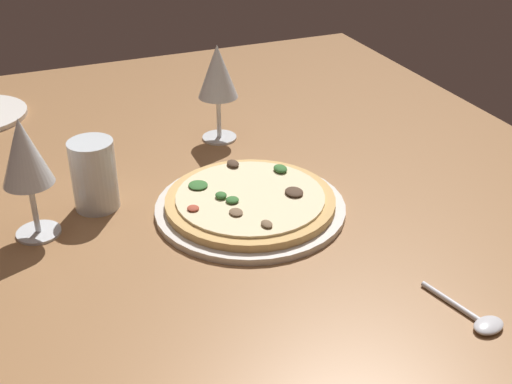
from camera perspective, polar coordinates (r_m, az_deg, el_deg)
dining_table at (r=101.19cm, az=0.45°, el=-2.35°), size 150.00×110.00×4.00cm
pizza_main at (r=98.87cm, az=-0.47°, el=-1.01°), size 27.97×27.97×3.40cm
wine_glass_far at (r=93.28cm, az=-18.97°, el=2.99°), size 6.84×6.84×17.44cm
wine_glass_near at (r=117.38cm, az=-3.26°, el=9.89°), size 6.98×6.98×17.28cm
water_glass at (r=101.05cm, az=-13.48°, el=1.17°), size 6.58×6.58×10.61cm
spoon at (r=83.08cm, az=18.22°, el=-10.12°), size 11.46×4.84×1.00cm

